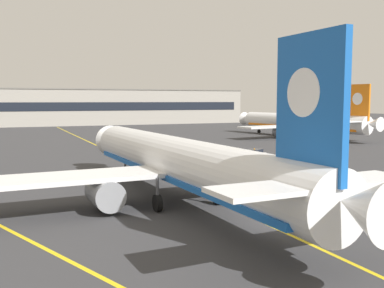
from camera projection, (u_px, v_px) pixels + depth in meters
name	position (u px, v px, depth m)	size (l,w,h in m)	color
ground_plane	(259.00, 227.00, 29.39)	(400.00, 400.00, 0.00)	#353538
taxiway_centreline	(140.00, 166.00, 57.10)	(0.30, 180.00, 0.01)	yellow
taxiway_lead_in_stripe	(35.00, 243.00, 26.05)	(0.30, 60.00, 0.01)	yellow
airliner_foreground	(179.00, 162.00, 35.96)	(32.25, 41.52, 11.65)	white
airliner_background	(301.00, 123.00, 100.86)	(32.10, 41.02, 11.56)	white
service_car_third	(254.00, 156.00, 61.35)	(4.48, 3.86, 1.79)	#B7B7BC
terminal_building	(50.00, 107.00, 147.18)	(137.16, 12.40, 12.34)	#9E998E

